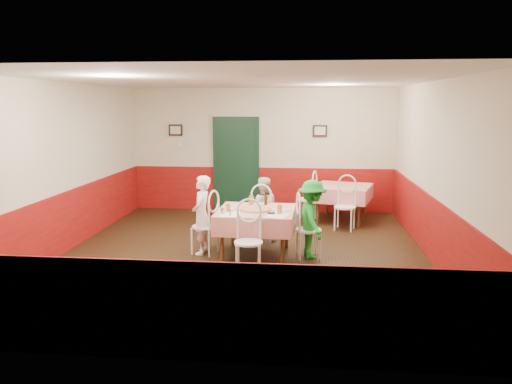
# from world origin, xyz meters

# --- Properties ---
(floor) EXTENTS (7.00, 7.00, 0.00)m
(floor) POSITION_xyz_m (0.00, 0.00, 0.00)
(floor) COLOR black
(floor) RESTS_ON ground
(ceiling) EXTENTS (7.00, 7.00, 0.00)m
(ceiling) POSITION_xyz_m (0.00, 0.00, 2.80)
(ceiling) COLOR white
(ceiling) RESTS_ON back_wall
(back_wall) EXTENTS (6.00, 0.10, 2.80)m
(back_wall) POSITION_xyz_m (0.00, 3.50, 1.40)
(back_wall) COLOR beige
(back_wall) RESTS_ON ground
(front_wall) EXTENTS (6.00, 0.10, 2.80)m
(front_wall) POSITION_xyz_m (0.00, -3.50, 1.40)
(front_wall) COLOR beige
(front_wall) RESTS_ON ground
(left_wall) EXTENTS (0.10, 7.00, 2.80)m
(left_wall) POSITION_xyz_m (-3.00, 0.00, 1.40)
(left_wall) COLOR beige
(left_wall) RESTS_ON ground
(right_wall) EXTENTS (0.10, 7.00, 2.80)m
(right_wall) POSITION_xyz_m (3.00, 0.00, 1.40)
(right_wall) COLOR beige
(right_wall) RESTS_ON ground
(wainscot_back) EXTENTS (6.00, 0.03, 1.00)m
(wainscot_back) POSITION_xyz_m (0.00, 3.48, 0.50)
(wainscot_back) COLOR maroon
(wainscot_back) RESTS_ON ground
(wainscot_front) EXTENTS (6.00, 0.03, 1.00)m
(wainscot_front) POSITION_xyz_m (0.00, -3.48, 0.50)
(wainscot_front) COLOR maroon
(wainscot_front) RESTS_ON ground
(wainscot_left) EXTENTS (0.03, 7.00, 1.00)m
(wainscot_left) POSITION_xyz_m (-2.98, 0.00, 0.50)
(wainscot_left) COLOR maroon
(wainscot_left) RESTS_ON ground
(wainscot_right) EXTENTS (0.03, 7.00, 1.00)m
(wainscot_right) POSITION_xyz_m (2.98, 0.00, 0.50)
(wainscot_right) COLOR maroon
(wainscot_right) RESTS_ON ground
(door) EXTENTS (0.96, 0.06, 2.10)m
(door) POSITION_xyz_m (-0.60, 3.45, 1.05)
(door) COLOR black
(door) RESTS_ON ground
(picture_left) EXTENTS (0.32, 0.03, 0.26)m
(picture_left) POSITION_xyz_m (-2.00, 3.45, 1.85)
(picture_left) COLOR black
(picture_left) RESTS_ON back_wall
(picture_right) EXTENTS (0.32, 0.03, 0.26)m
(picture_right) POSITION_xyz_m (1.30, 3.45, 1.85)
(picture_right) COLOR black
(picture_right) RESTS_ON back_wall
(thermostat) EXTENTS (0.10, 0.03, 0.10)m
(thermostat) POSITION_xyz_m (-1.90, 3.45, 1.50)
(thermostat) COLOR white
(thermostat) RESTS_ON back_wall
(main_table) EXTENTS (1.26, 1.26, 0.77)m
(main_table) POSITION_xyz_m (0.21, -0.03, 0.38)
(main_table) COLOR red
(main_table) RESTS_ON ground
(second_table) EXTENTS (1.37, 1.37, 0.77)m
(second_table) POSITION_xyz_m (1.77, 2.57, 0.38)
(second_table) COLOR red
(second_table) RESTS_ON ground
(chair_left) EXTENTS (0.52, 0.52, 0.90)m
(chair_left) POSITION_xyz_m (-0.64, -0.00, 0.45)
(chair_left) COLOR white
(chair_left) RESTS_ON ground
(chair_right) EXTENTS (0.48, 0.48, 0.90)m
(chair_right) POSITION_xyz_m (1.06, -0.05, 0.45)
(chair_right) COLOR white
(chair_right) RESTS_ON ground
(chair_far) EXTENTS (0.43, 0.43, 0.90)m
(chair_far) POSITION_xyz_m (0.23, 0.82, 0.45)
(chair_far) COLOR white
(chair_far) RESTS_ON ground
(chair_near) EXTENTS (0.44, 0.44, 0.90)m
(chair_near) POSITION_xyz_m (0.18, -0.88, 0.45)
(chair_near) COLOR white
(chair_near) RESTS_ON ground
(chair_second_a) EXTENTS (0.52, 0.52, 0.90)m
(chair_second_a) POSITION_xyz_m (1.02, 2.57, 0.45)
(chair_second_a) COLOR white
(chair_second_a) RESTS_ON ground
(chair_second_b) EXTENTS (0.52, 0.52, 0.90)m
(chair_second_b) POSITION_xyz_m (1.77, 1.82, 0.45)
(chair_second_b) COLOR white
(chair_second_b) RESTS_ON ground
(pizza) EXTENTS (0.51, 0.51, 0.03)m
(pizza) POSITION_xyz_m (0.20, -0.06, 0.78)
(pizza) COLOR #B74723
(pizza) RESTS_ON main_table
(plate_left) EXTENTS (0.26, 0.26, 0.01)m
(plate_left) POSITION_xyz_m (-0.24, -0.00, 0.77)
(plate_left) COLOR white
(plate_left) RESTS_ON main_table
(plate_right) EXTENTS (0.26, 0.26, 0.01)m
(plate_right) POSITION_xyz_m (0.62, -0.03, 0.77)
(plate_right) COLOR white
(plate_right) RESTS_ON main_table
(plate_far) EXTENTS (0.26, 0.26, 0.01)m
(plate_far) POSITION_xyz_m (0.20, 0.41, 0.77)
(plate_far) COLOR white
(plate_far) RESTS_ON main_table
(glass_a) EXTENTS (0.07, 0.07, 0.12)m
(glass_a) POSITION_xyz_m (-0.21, -0.25, 0.82)
(glass_a) COLOR #BF7219
(glass_a) RESTS_ON main_table
(glass_b) EXTENTS (0.08, 0.08, 0.14)m
(glass_b) POSITION_xyz_m (0.60, -0.28, 0.83)
(glass_b) COLOR #BF7219
(glass_b) RESTS_ON main_table
(glass_c) EXTENTS (0.08, 0.08, 0.15)m
(glass_c) POSITION_xyz_m (0.09, 0.36, 0.84)
(glass_c) COLOR #BF7219
(glass_c) RESTS_ON main_table
(beer_bottle) EXTENTS (0.06, 0.06, 0.20)m
(beer_bottle) POSITION_xyz_m (0.33, 0.38, 0.86)
(beer_bottle) COLOR #381C0A
(beer_bottle) RESTS_ON main_table
(shaker_a) EXTENTS (0.04, 0.04, 0.09)m
(shaker_a) POSITION_xyz_m (-0.25, -0.41, 0.81)
(shaker_a) COLOR silver
(shaker_a) RESTS_ON main_table
(shaker_b) EXTENTS (0.04, 0.04, 0.09)m
(shaker_b) POSITION_xyz_m (-0.14, -0.50, 0.81)
(shaker_b) COLOR silver
(shaker_b) RESTS_ON main_table
(shaker_c) EXTENTS (0.04, 0.04, 0.09)m
(shaker_c) POSITION_xyz_m (-0.29, -0.37, 0.81)
(shaker_c) COLOR #B23319
(shaker_c) RESTS_ON main_table
(menu_left) EXTENTS (0.34, 0.43, 0.00)m
(menu_left) POSITION_xyz_m (-0.16, -0.42, 0.76)
(menu_left) COLOR white
(menu_left) RESTS_ON main_table
(menu_right) EXTENTS (0.39, 0.46, 0.00)m
(menu_right) POSITION_xyz_m (0.57, -0.41, 0.76)
(menu_right) COLOR white
(menu_right) RESTS_ON main_table
(wallet) EXTENTS (0.11, 0.09, 0.02)m
(wallet) POSITION_xyz_m (0.48, -0.31, 0.77)
(wallet) COLOR black
(wallet) RESTS_ON main_table
(diner_left) EXTENTS (0.32, 0.48, 1.30)m
(diner_left) POSITION_xyz_m (-0.69, -0.00, 0.65)
(diner_left) COLOR gray
(diner_left) RESTS_ON ground
(diner_far) EXTENTS (0.61, 0.50, 1.16)m
(diner_far) POSITION_xyz_m (0.24, 0.87, 0.58)
(diner_far) COLOR gray
(diner_far) RESTS_ON ground
(diner_right) EXTENTS (0.64, 0.90, 1.26)m
(diner_right) POSITION_xyz_m (1.11, -0.06, 0.63)
(diner_right) COLOR gray
(diner_right) RESTS_ON ground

